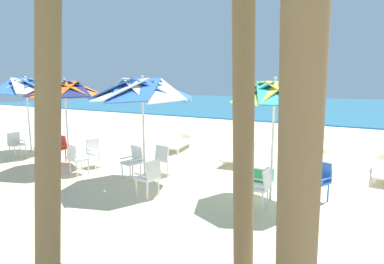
% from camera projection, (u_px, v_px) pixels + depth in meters
% --- Properties ---
extents(ground_plane, '(80.00, 80.00, 0.00)m').
position_uv_depth(ground_plane, '(311.00, 175.00, 8.66)').
color(ground_plane, beige).
extents(sea, '(80.00, 36.00, 0.10)m').
position_uv_depth(sea, '(362.00, 107.00, 33.04)').
color(sea, teal).
rests_on(sea, ground).
extents(surf_foam, '(80.00, 0.70, 0.01)m').
position_uv_depth(surf_foam, '(346.00, 128.00, 17.57)').
color(surf_foam, white).
rests_on(surf_foam, ground).
extents(beach_umbrella_0, '(1.99, 1.99, 2.68)m').
position_uv_depth(beach_umbrella_0, '(275.00, 94.00, 6.41)').
color(beach_umbrella_0, silver).
rests_on(beach_umbrella_0, ground).
extents(plastic_chair_0, '(0.48, 0.45, 0.87)m').
position_uv_depth(plastic_chair_0, '(260.00, 185.00, 6.23)').
color(plastic_chair_0, white).
rests_on(plastic_chair_0, ground).
extents(plastic_chair_1, '(0.63, 0.63, 0.87)m').
position_uv_depth(plastic_chair_1, '(298.00, 171.00, 7.24)').
color(plastic_chair_1, white).
rests_on(plastic_chair_1, ground).
extents(plastic_chair_2, '(0.58, 0.60, 0.87)m').
position_uv_depth(plastic_chair_2, '(319.00, 179.00, 6.67)').
color(plastic_chair_2, blue).
rests_on(plastic_chair_2, ground).
extents(beach_umbrella_1, '(2.58, 2.58, 2.73)m').
position_uv_depth(beach_umbrella_1, '(143.00, 91.00, 7.53)').
color(beach_umbrella_1, silver).
rests_on(beach_umbrella_1, ground).
extents(plastic_chair_3, '(0.51, 0.53, 0.87)m').
position_uv_depth(plastic_chair_3, '(133.00, 160.00, 8.29)').
color(plastic_chair_3, white).
rests_on(plastic_chair_3, ground).
extents(plastic_chair_4, '(0.52, 0.49, 0.87)m').
position_uv_depth(plastic_chair_4, '(149.00, 176.00, 6.88)').
color(plastic_chair_4, white).
rests_on(plastic_chair_4, ground).
extents(plastic_chair_5, '(0.44, 0.47, 0.87)m').
position_uv_depth(plastic_chair_5, '(165.00, 158.00, 8.53)').
color(plastic_chair_5, white).
rests_on(plastic_chair_5, ground).
extents(beach_umbrella_2, '(2.30, 2.30, 2.69)m').
position_uv_depth(beach_umbrella_2, '(65.00, 90.00, 9.09)').
color(beach_umbrella_2, silver).
rests_on(beach_umbrella_2, ground).
extents(plastic_chair_6, '(0.50, 0.53, 0.87)m').
position_uv_depth(plastic_chair_6, '(76.00, 158.00, 8.56)').
color(plastic_chair_6, white).
rests_on(plastic_chair_6, ground).
extents(plastic_chair_7, '(0.44, 0.47, 0.87)m').
position_uv_depth(plastic_chair_7, '(59.00, 147.00, 9.98)').
color(plastic_chair_7, red).
rests_on(plastic_chair_7, ground).
extents(plastic_chair_8, '(0.53, 0.50, 0.87)m').
position_uv_depth(plastic_chair_8, '(95.00, 151.00, 9.42)').
color(plastic_chair_8, white).
rests_on(plastic_chair_8, ground).
extents(beach_umbrella_3, '(2.47, 2.47, 2.80)m').
position_uv_depth(beach_umbrella_3, '(26.00, 87.00, 10.94)').
color(beach_umbrella_3, silver).
rests_on(beach_umbrella_3, ground).
extents(plastic_chair_9, '(0.48, 0.45, 0.87)m').
position_uv_depth(plastic_chair_9, '(16.00, 143.00, 10.64)').
color(plastic_chair_9, white).
rests_on(plastic_chair_9, ground).
extents(plastic_chair_10, '(0.46, 0.48, 0.87)m').
position_uv_depth(plastic_chair_10, '(45.00, 135.00, 12.30)').
color(plastic_chair_10, white).
rests_on(plastic_chair_10, ground).
extents(plastic_chair_11, '(0.58, 0.60, 0.87)m').
position_uv_depth(plastic_chair_11, '(45.00, 141.00, 11.01)').
color(plastic_chair_11, white).
rests_on(plastic_chair_11, ground).
extents(sun_lounger_1, '(0.82, 2.19, 0.62)m').
position_uv_depth(sun_lounger_1, '(323.00, 161.00, 9.00)').
color(sun_lounger_1, white).
rests_on(sun_lounger_1, ground).
extents(sun_lounger_2, '(0.79, 2.19, 0.62)m').
position_uv_depth(sun_lounger_2, '(240.00, 153.00, 10.06)').
color(sun_lounger_2, white).
rests_on(sun_lounger_2, ground).
extents(sun_lounger_3, '(1.09, 2.23, 0.62)m').
position_uv_depth(sun_lounger_3, '(179.00, 142.00, 11.92)').
color(sun_lounger_3, white).
rests_on(sun_lounger_3, ground).
extents(palm_tree_1, '(2.47, 3.22, 4.29)m').
position_uv_depth(palm_tree_1, '(40.00, 39.00, 2.92)').
color(palm_tree_1, brown).
rests_on(palm_tree_1, ground).
extents(palm_tree_2, '(3.42, 2.93, 4.94)m').
position_uv_depth(palm_tree_2, '(249.00, 10.00, 3.42)').
color(palm_tree_2, brown).
rests_on(palm_tree_2, ground).
extents(palm_tree_3, '(2.93, 2.81, 4.22)m').
position_uv_depth(palm_tree_3, '(306.00, 76.00, 2.46)').
color(palm_tree_3, brown).
rests_on(palm_tree_3, ground).
extents(cooler_box, '(0.50, 0.34, 0.40)m').
position_uv_depth(cooler_box, '(263.00, 174.00, 8.03)').
color(cooler_box, '#238C4C').
rests_on(cooler_box, ground).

